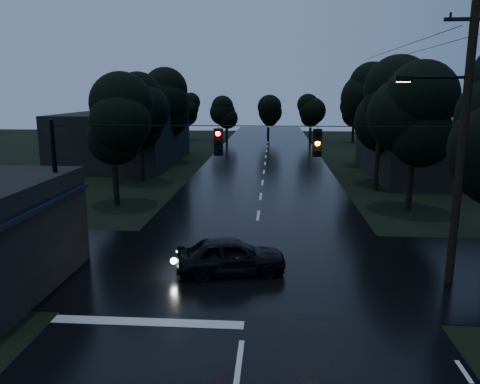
# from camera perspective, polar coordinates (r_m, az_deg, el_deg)

# --- Properties ---
(main_road) EXTENTS (12.00, 120.00, 0.02)m
(main_road) POSITION_cam_1_polar(r_m,az_deg,el_deg) (36.76, 2.76, 1.12)
(main_road) COLOR black
(main_road) RESTS_ON ground
(cross_street) EXTENTS (60.00, 9.00, 0.02)m
(cross_street) POSITION_cam_1_polar(r_m,az_deg,el_deg) (19.40, 1.43, -9.07)
(cross_street) COLOR black
(cross_street) RESTS_ON ground
(building_far_right) EXTENTS (10.00, 14.00, 4.40)m
(building_far_right) POSITION_cam_1_polar(r_m,az_deg,el_deg) (42.46, 22.25, 4.72)
(building_far_right) COLOR black
(building_far_right) RESTS_ON ground
(building_far_left) EXTENTS (10.00, 16.00, 5.00)m
(building_far_left) POSITION_cam_1_polar(r_m,az_deg,el_deg) (48.61, -13.74, 6.46)
(building_far_left) COLOR black
(building_far_left) RESTS_ON ground
(utility_pole_main) EXTENTS (3.50, 0.30, 10.00)m
(utility_pole_main) POSITION_cam_1_polar(r_m,az_deg,el_deg) (18.38, 25.22, 5.50)
(utility_pole_main) COLOR black
(utility_pole_main) RESTS_ON ground
(utility_pole_far) EXTENTS (2.00, 0.30, 7.50)m
(utility_pole_far) POSITION_cam_1_polar(r_m,az_deg,el_deg) (35.02, 16.54, 6.50)
(utility_pole_far) COLOR black
(utility_pole_far) RESTS_ON ground
(anchor_pole_left) EXTENTS (0.18, 0.18, 6.00)m
(anchor_pole_left) POSITION_cam_1_polar(r_m,az_deg,el_deg) (19.41, -21.37, -0.65)
(anchor_pole_left) COLOR black
(anchor_pole_left) RESTS_ON ground
(span_signals) EXTENTS (15.00, 0.37, 1.12)m
(span_signals) POSITION_cam_1_polar(r_m,az_deg,el_deg) (17.16, 3.23, 6.19)
(span_signals) COLOR black
(span_signals) RESTS_ON ground
(tree_left_a) EXTENTS (3.92, 3.92, 8.26)m
(tree_left_a) POSITION_cam_1_polar(r_m,az_deg,el_deg) (29.79, -15.30, 8.30)
(tree_left_a) COLOR black
(tree_left_a) RESTS_ON ground
(tree_left_b) EXTENTS (4.20, 4.20, 8.85)m
(tree_left_b) POSITION_cam_1_polar(r_m,az_deg,el_deg) (37.57, -12.17, 9.74)
(tree_left_b) COLOR black
(tree_left_b) RESTS_ON ground
(tree_left_c) EXTENTS (4.48, 4.48, 9.44)m
(tree_left_c) POSITION_cam_1_polar(r_m,az_deg,el_deg) (47.38, -9.50, 10.74)
(tree_left_c) COLOR black
(tree_left_c) RESTS_ON ground
(tree_right_a) EXTENTS (4.20, 4.20, 8.85)m
(tree_right_a) POSITION_cam_1_polar(r_m,az_deg,el_deg) (29.27, 20.58, 8.64)
(tree_right_a) COLOR black
(tree_right_a) RESTS_ON ground
(tree_right_b) EXTENTS (4.48, 4.48, 9.44)m
(tree_right_b) POSITION_cam_1_polar(r_m,az_deg,el_deg) (37.14, 18.07, 9.97)
(tree_right_b) COLOR black
(tree_right_b) RESTS_ON ground
(tree_right_c) EXTENTS (4.76, 4.76, 10.03)m
(tree_right_c) POSITION_cam_1_polar(r_m,az_deg,el_deg) (47.02, 15.92, 10.89)
(tree_right_c) COLOR black
(tree_right_c) RESTS_ON ground
(car) EXTENTS (4.56, 2.57, 1.46)m
(car) POSITION_cam_1_polar(r_m,az_deg,el_deg) (18.49, -1.12, -7.74)
(car) COLOR black
(car) RESTS_ON ground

